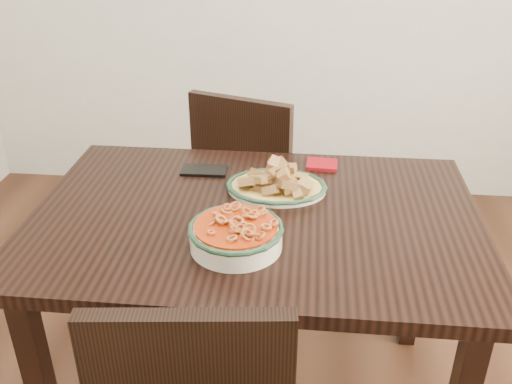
# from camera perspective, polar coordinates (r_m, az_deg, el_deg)

# --- Properties ---
(dining_table) EXTENTS (1.30, 0.87, 0.75)m
(dining_table) POSITION_cam_1_polar(r_m,az_deg,el_deg) (1.70, -0.07, -4.77)
(dining_table) COLOR black
(dining_table) RESTS_ON ground
(chair_far) EXTENTS (0.53, 0.53, 0.89)m
(chair_far) POSITION_cam_1_polar(r_m,az_deg,el_deg) (2.39, -0.41, 1.24)
(chair_far) COLOR black
(chair_far) RESTS_ON ground
(fish_plate) EXTENTS (0.31, 0.24, 0.11)m
(fish_plate) POSITION_cam_1_polar(r_m,az_deg,el_deg) (1.76, 2.08, 1.46)
(fish_plate) COLOR beige
(fish_plate) RESTS_ON dining_table
(noodle_bowl) EXTENTS (0.25, 0.25, 0.08)m
(noodle_bowl) POSITION_cam_1_polar(r_m,az_deg,el_deg) (1.48, -2.02, -4.06)
(noodle_bowl) COLOR #F5E8CF
(noodle_bowl) RESTS_ON dining_table
(smartphone) EXTENTS (0.15, 0.08, 0.01)m
(smartphone) POSITION_cam_1_polar(r_m,az_deg,el_deg) (1.90, -5.20, 2.16)
(smartphone) COLOR black
(smartphone) RESTS_ON dining_table
(napkin) EXTENTS (0.11, 0.09, 0.01)m
(napkin) POSITION_cam_1_polar(r_m,az_deg,el_deg) (1.94, 6.61, 2.75)
(napkin) COLOR maroon
(napkin) RESTS_ON dining_table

